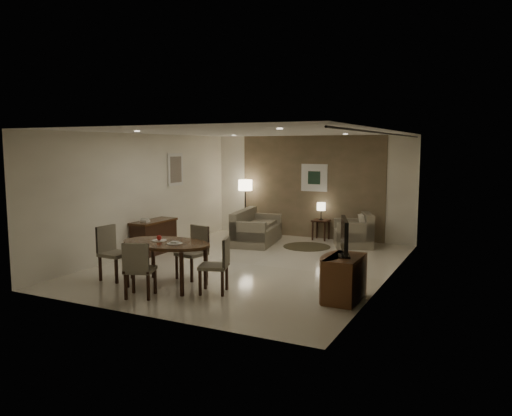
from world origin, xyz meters
The scene contains 31 objects.
room_shell centered at (0.00, 0.40, 1.35)m, with size 5.50×7.00×2.70m.
taupe_accent centered at (0.00, 3.48, 1.35)m, with size 3.96×0.03×2.70m, color #7C644D.
curtain_wall centered at (2.68, 0.00, 1.32)m, with size 0.08×6.70×2.58m, color beige, non-canonical shape.
curtain_rod centered at (2.68, 0.00, 2.64)m, with size 0.03×0.03×6.80m, color black.
art_back_frame centered at (0.10, 3.46, 1.60)m, with size 0.72×0.03×0.72m, color silver.
art_back_canvas centered at (0.10, 3.44, 1.60)m, with size 0.34×0.01×0.34m, color #1A2F21.
art_left_frame centered at (-2.72, 1.20, 1.85)m, with size 0.03×0.60×0.80m, color silver.
art_left_canvas centered at (-2.71, 1.20, 1.85)m, with size 0.01×0.46×0.64m, color gray.
downlight_nl centered at (-1.40, -1.80, 2.69)m, with size 0.10×0.10×0.01m, color white.
downlight_nr centered at (1.40, -1.80, 2.69)m, with size 0.10×0.10×0.01m, color white.
downlight_fl centered at (-1.40, 1.80, 2.69)m, with size 0.10×0.10×0.01m, color white.
downlight_fr centered at (1.40, 1.80, 2.69)m, with size 0.10×0.10×0.01m, color white.
console_desk centered at (-2.49, 0.00, 0.38)m, with size 0.48×1.20×0.75m, color #4C2F18, non-canonical shape.
telephone centered at (-2.49, -0.30, 0.80)m, with size 0.20×0.14×0.09m, color white, non-canonical shape.
tv_cabinet centered at (2.40, -1.50, 0.35)m, with size 0.48×0.90×0.70m, color brown, non-canonical shape.
flat_tv centered at (2.38, -1.50, 1.02)m, with size 0.06×0.88×0.60m, color black, non-canonical shape.
dining_table centered at (-0.59, -2.10, 0.39)m, with size 1.65×1.03×0.77m, color #4C2F18, non-canonical shape.
chair_near centered at (-0.60, -2.78, 0.46)m, with size 0.44×0.44×0.92m, color #77715C, non-canonical shape.
chair_far centered at (-0.50, -1.46, 0.48)m, with size 0.46×0.46×0.96m, color #77715C, non-canonical shape.
chair_left centered at (-1.68, -2.15, 0.49)m, with size 0.47×0.47×0.98m, color #77715C, non-canonical shape.
chair_right centered at (0.34, -2.07, 0.46)m, with size 0.45×0.45×0.92m, color #77715C, non-canonical shape.
plate_a centered at (-0.77, -2.05, 0.78)m, with size 0.26×0.26×0.02m, color white.
plate_b centered at (-0.37, -2.15, 0.78)m, with size 0.26×0.26×0.02m, color white.
fruit_apple centered at (-0.77, -2.05, 0.84)m, with size 0.09×0.09×0.09m, color #B31914.
napkin centered at (-0.37, -2.15, 0.81)m, with size 0.12×0.08×0.03m, color white.
round_rug centered at (0.38, 2.22, 0.01)m, with size 1.14×1.14×0.01m, color #463B27.
sofa centered at (-0.92, 2.11, 0.42)m, with size 0.88×1.76×0.83m, color #77715C, non-canonical shape.
armchair centered at (1.37, 2.75, 0.41)m, with size 0.91×0.86×0.81m, color #77715C, non-canonical shape.
side_table centered at (0.38, 3.24, 0.26)m, with size 0.41×0.41×0.52m, color black, non-canonical shape.
table_lamp centered at (0.38, 3.25, 0.77)m, with size 0.22×0.22×0.50m, color #FFEAC1, non-canonical shape.
floor_lamp centered at (-1.80, 3.16, 0.75)m, with size 0.38×0.38×1.51m, color #FFE5B7, non-canonical shape.
Camera 1 is at (4.54, -8.97, 2.41)m, focal length 35.00 mm.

